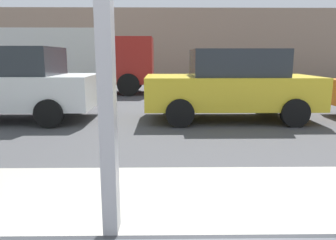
# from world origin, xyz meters

# --- Properties ---
(ground_plane) EXTENTS (60.00, 60.00, 0.00)m
(ground_plane) POSITION_xyz_m (0.00, 8.00, 0.00)
(ground_plane) COLOR #424244
(sidewalk_strip) EXTENTS (16.00, 2.80, 0.13)m
(sidewalk_strip) POSITION_xyz_m (0.00, 1.60, 0.07)
(sidewalk_strip) COLOR #9E998E
(sidewalk_strip) RESTS_ON ground
(building_facade_far) EXTENTS (28.00, 1.20, 4.76)m
(building_facade_far) POSITION_xyz_m (0.00, 21.78, 2.38)
(building_facade_far) COLOR gray
(building_facade_far) RESTS_ON ground
(parked_car_white) EXTENTS (4.30, 2.07, 1.78)m
(parked_car_white) POSITION_xyz_m (-3.64, 6.96, 0.90)
(parked_car_white) COLOR silver
(parked_car_white) RESTS_ON ground
(parked_car_yellow) EXTENTS (4.15, 2.07, 1.73)m
(parked_car_yellow) POSITION_xyz_m (1.87, 6.96, 0.88)
(parked_car_yellow) COLOR gold
(parked_car_yellow) RESTS_ON ground
(box_truck) EXTENTS (6.82, 2.44, 2.66)m
(box_truck) POSITION_xyz_m (-3.77, 12.94, 1.49)
(box_truck) COLOR beige
(box_truck) RESTS_ON ground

